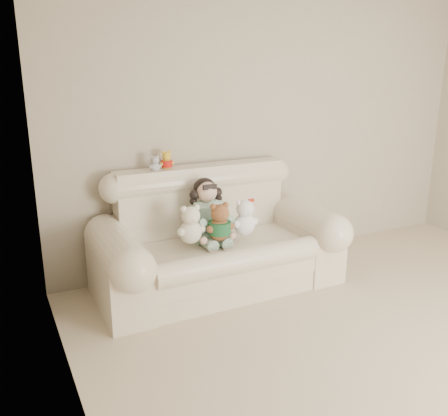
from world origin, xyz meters
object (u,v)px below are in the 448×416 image
brown_teddy (219,218)px  white_cat (245,213)px  seated_child (207,210)px  cream_teddy (190,221)px  sofa (219,231)px

brown_teddy → white_cat: (0.25, 0.02, 0.00)m
seated_child → cream_teddy: size_ratio=1.49×
seated_child → brown_teddy: 0.23m
cream_teddy → white_cat: bearing=13.0°
brown_teddy → cream_teddy: same height
sofa → brown_teddy: bearing=-114.0°
sofa → seated_child: sofa is taller
white_cat → cream_teddy: same height
sofa → seated_child: bearing=133.7°
seated_child → white_cat: seated_child is taller
white_cat → sofa: bearing=152.0°
brown_teddy → white_cat: bearing=7.4°
sofa → white_cat: 0.28m
cream_teddy → sofa: bearing=35.3°
sofa → seated_child: (-0.08, 0.08, 0.18)m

